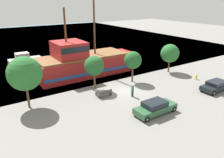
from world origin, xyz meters
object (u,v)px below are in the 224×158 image
(moored_boat_dockside, at_px, (25,60))
(pirate_ship, at_px, (82,62))
(parked_car_curb_front, at_px, (155,107))
(fire_hydrant, at_px, (196,77))
(bench_promenade_east, at_px, (105,93))
(parked_car_curb_mid, at_px, (217,85))
(pedestrian_walking_near, at_px, (133,90))

(moored_boat_dockside, bearing_deg, pirate_ship, -60.98)
(parked_car_curb_front, bearing_deg, fire_hydrant, 18.60)
(fire_hydrant, height_order, bench_promenade_east, bench_promenade_east)
(moored_boat_dockside, distance_m, parked_car_curb_mid, 31.87)
(bench_promenade_east, bearing_deg, pirate_ship, 80.75)
(moored_boat_dockside, height_order, bench_promenade_east, moored_boat_dockside)
(parked_car_curb_front, distance_m, fire_hydrant, 12.93)
(parked_car_curb_front, xyz_separation_m, pedestrian_walking_near, (0.68, 4.57, 0.09))
(moored_boat_dockside, xyz_separation_m, pedestrian_walking_near, (7.51, -22.02, 0.02))
(bench_promenade_east, bearing_deg, pedestrian_walking_near, -31.14)
(parked_car_curb_mid, bearing_deg, moored_boat_dockside, 123.91)
(parked_car_curb_front, height_order, fire_hydrant, parked_car_curb_front)
(parked_car_curb_mid, height_order, bench_promenade_east, parked_car_curb_mid)
(pirate_ship, xyz_separation_m, fire_hydrant, (12.91, -11.36, -1.54))
(pirate_ship, height_order, parked_car_curb_front, pirate_ship)
(pirate_ship, height_order, pedestrian_walking_near, pirate_ship)
(moored_boat_dockside, distance_m, parked_car_curb_front, 27.46)
(pedestrian_walking_near, bearing_deg, moored_boat_dockside, 108.82)
(pirate_ship, bearing_deg, parked_car_curb_front, -87.55)
(parked_car_curb_mid, distance_m, pedestrian_walking_near, 11.19)
(bench_promenade_east, xyz_separation_m, pedestrian_walking_near, (2.84, -1.71, 0.34))
(bench_promenade_east, distance_m, pedestrian_walking_near, 3.33)
(moored_boat_dockside, relative_size, fire_hydrant, 7.40)
(parked_car_curb_front, relative_size, bench_promenade_east, 2.60)
(parked_car_curb_front, xyz_separation_m, parked_car_curb_mid, (10.95, 0.14, -0.03))
(pirate_ship, distance_m, parked_car_curb_front, 15.55)
(parked_car_curb_mid, bearing_deg, bench_promenade_east, 154.89)
(pirate_ship, xyz_separation_m, bench_promenade_east, (-1.50, -9.19, -1.51))
(pirate_ship, relative_size, pedestrian_walking_near, 10.04)
(pirate_ship, xyz_separation_m, pedestrian_walking_near, (1.34, -10.91, -1.17))
(parked_car_curb_front, relative_size, parked_car_curb_mid, 0.98)
(pedestrian_walking_near, bearing_deg, parked_car_curb_front, -98.40)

